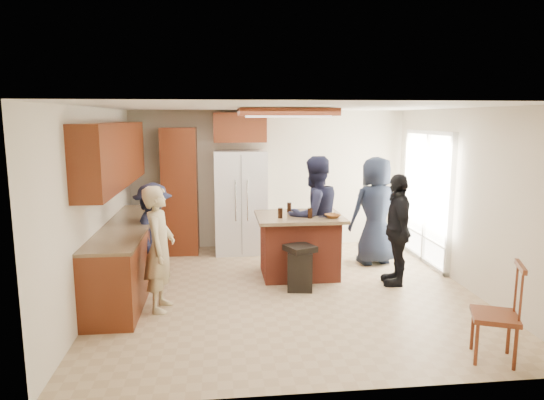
{
  "coord_description": "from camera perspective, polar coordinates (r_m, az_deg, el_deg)",
  "views": [
    {
      "loc": [
        -0.93,
        -6.31,
        2.36
      ],
      "look_at": [
        -0.14,
        0.79,
        1.15
      ],
      "focal_mm": 32.0,
      "sensor_mm": 36.0,
      "label": 1
    }
  ],
  "objects": [
    {
      "name": "person_front_left",
      "position": [
        6.13,
        -13.1,
        -5.59
      ],
      "size": [
        0.46,
        0.6,
        1.56
      ],
      "primitive_type": "imported",
      "rotation": [
        0.0,
        0.0,
        1.48
      ],
      "color": "#C4B287",
      "rests_on": "ground"
    },
    {
      "name": "person_side_right",
      "position": [
        7.12,
        14.51,
        -3.38
      ],
      "size": [
        0.63,
        1.0,
        1.6
      ],
      "primitive_type": "imported",
      "rotation": [
        0.0,
        0.0,
        -1.74
      ],
      "color": "black",
      "rests_on": "ground"
    },
    {
      "name": "back_wall_units",
      "position": [
        8.57,
        -9.02,
        2.93
      ],
      "size": [
        1.8,
        0.6,
        2.45
      ],
      "color": "maroon",
      "rests_on": "ground"
    },
    {
      "name": "person_counter",
      "position": [
        7.11,
        -13.74,
        -3.9
      ],
      "size": [
        0.47,
        0.96,
        1.46
      ],
      "primitive_type": "imported",
      "rotation": [
        0.0,
        0.0,
        1.53
      ],
      "color": "#1B1F37",
      "rests_on": "ground"
    },
    {
      "name": "person_behind_left",
      "position": [
        7.35,
        4.99,
        -1.86
      ],
      "size": [
        1.02,
        0.86,
        1.81
      ],
      "primitive_type": "imported",
      "rotation": [
        0.0,
        0.0,
        3.57
      ],
      "color": "#1B1D36",
      "rests_on": "ground"
    },
    {
      "name": "room_shell",
      "position": [
        9.67,
        26.99,
        -0.32
      ],
      "size": [
        8.0,
        5.2,
        5.0
      ],
      "color": "tan",
      "rests_on": "ground"
    },
    {
      "name": "refrigerator",
      "position": [
        8.56,
        -3.72,
        -0.22
      ],
      "size": [
        0.9,
        0.76,
        1.8
      ],
      "color": "white",
      "rests_on": "ground"
    },
    {
      "name": "left_cabinetry",
      "position": [
        6.98,
        -17.09,
        -2.43
      ],
      "size": [
        0.64,
        3.0,
        2.3
      ],
      "color": "maroon",
      "rests_on": "ground"
    },
    {
      "name": "island_items",
      "position": [
        7.2,
        5.1,
        -1.55
      ],
      "size": [
        0.94,
        0.75,
        0.15
      ],
      "color": "silver",
      "rests_on": "kitchen_island"
    },
    {
      "name": "person_behind_right",
      "position": [
        8.03,
        12.09,
        -1.24
      ],
      "size": [
        0.95,
        0.71,
        1.76
      ],
      "primitive_type": "imported",
      "rotation": [
        0.0,
        0.0,
        3.34
      ],
      "color": "black",
      "rests_on": "ground"
    },
    {
      "name": "spindle_chair",
      "position": [
        5.33,
        24.97,
        -12.28
      ],
      "size": [
        0.55,
        0.55,
        0.99
      ],
      "color": "maroon",
      "rests_on": "ground"
    },
    {
      "name": "kitchen_island",
      "position": [
        7.35,
        3.2,
        -5.27
      ],
      "size": [
        1.28,
        1.03,
        0.93
      ],
      "color": "maroon",
      "rests_on": "ground"
    },
    {
      "name": "trash_bin",
      "position": [
        6.79,
        3.29,
        -7.9
      ],
      "size": [
        0.47,
        0.47,
        0.63
      ],
      "color": "black",
      "rests_on": "ground"
    }
  ]
}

